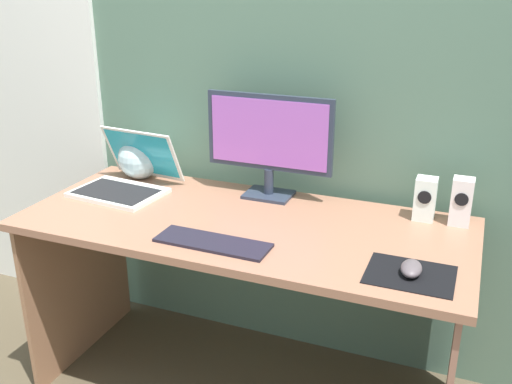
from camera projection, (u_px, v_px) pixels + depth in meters
The scene contains 11 objects.
wall_back at pixel (284, 55), 2.19m from camera, with size 6.00×0.04×2.50m, color #51715F.
door_left at pixel (26, 94), 2.68m from camera, with size 0.82×0.02×2.02m, color white.
desk at pixel (243, 257), 2.08m from camera, with size 1.57×0.68×0.73m.
monitor at pixel (270, 140), 2.16m from camera, with size 0.49×0.14×0.40m.
speaker_right at pixel (461, 202), 1.97m from camera, with size 0.07×0.07×0.17m.
speaker_near_monitor at pixel (425, 199), 2.01m from camera, with size 0.07×0.07×0.15m.
laptop at pixel (126, 179), 2.29m from camera, with size 0.37×0.36×0.23m.
fishbowl at pixel (139, 158), 2.42m from camera, with size 0.18×0.18×0.18m, color silver.
keyboard_external at pixel (213, 243), 1.85m from camera, with size 0.38×0.12×0.01m, color black.
mousepad at pixel (410, 275), 1.66m from camera, with size 0.25×0.20×0.00m, color black.
mouse at pixel (411, 268), 1.66m from camera, with size 0.06×0.10×0.04m, color #574C51.
Camera 1 is at (0.73, -1.70, 1.55)m, focal length 40.60 mm.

